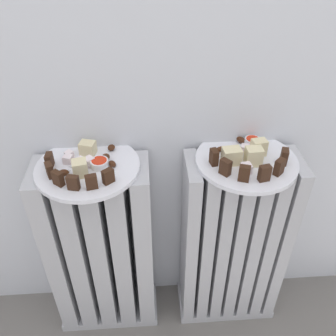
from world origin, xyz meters
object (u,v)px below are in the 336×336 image
(plate_right, at_px, (246,161))
(fork, at_px, (69,171))
(radiator_left, at_px, (102,252))
(plate_left, at_px, (88,167))
(jam_bowl_right, at_px, (252,142))
(jam_bowl_left, at_px, (99,163))
(radiator_right, at_px, (233,245))

(plate_right, bearing_deg, fork, -177.24)
(radiator_left, bearing_deg, plate_left, 0.00)
(plate_left, relative_size, jam_bowl_right, 6.27)
(plate_left, bearing_deg, jam_bowl_left, -14.77)
(radiator_left, height_order, jam_bowl_left, jam_bowl_left)
(radiator_right, bearing_deg, radiator_left, 180.00)
(plate_left, height_order, plate_right, same)
(jam_bowl_left, height_order, jam_bowl_right, jam_bowl_right)
(radiator_left, relative_size, jam_bowl_left, 13.92)
(radiator_right, height_order, jam_bowl_left, jam_bowl_left)
(jam_bowl_left, distance_m, jam_bowl_right, 0.43)
(radiator_left, distance_m, plate_right, 0.55)
(radiator_left, xyz_separation_m, fork, (-0.05, -0.02, 0.35))
(radiator_right, xyz_separation_m, plate_left, (-0.42, 0.00, 0.34))
(jam_bowl_right, distance_m, fork, 0.51)
(jam_bowl_left, bearing_deg, fork, -169.94)
(plate_left, bearing_deg, plate_right, 0.00)
(jam_bowl_left, bearing_deg, radiator_right, 1.28)
(fork, bearing_deg, radiator_right, 2.76)
(jam_bowl_right, bearing_deg, jam_bowl_left, -170.37)
(plate_left, xyz_separation_m, jam_bowl_right, (0.45, 0.06, 0.02))
(plate_left, relative_size, plate_right, 1.00)
(plate_right, relative_size, jam_bowl_left, 5.77)
(radiator_right, bearing_deg, jam_bowl_right, 64.32)
(radiator_right, bearing_deg, fork, -177.24)
(plate_left, distance_m, fork, 0.05)
(radiator_right, relative_size, plate_left, 2.41)
(plate_left, bearing_deg, jam_bowl_right, 7.85)
(plate_left, height_order, jam_bowl_right, jam_bowl_right)
(plate_left, distance_m, plate_right, 0.42)
(radiator_left, height_order, jam_bowl_right, jam_bowl_right)
(jam_bowl_left, bearing_deg, plate_right, 1.28)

